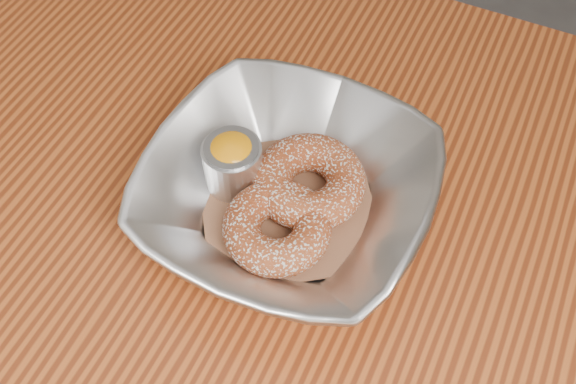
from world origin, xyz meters
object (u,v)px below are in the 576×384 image
at_px(table, 180,295).
at_px(serving_bowl, 288,193).
at_px(ramekin, 233,162).
at_px(donut_front, 277,227).
at_px(donut_back, 309,181).

bearing_deg(table, serving_bowl, 41.22).
height_order(serving_bowl, ramekin, ramekin).
height_order(table, ramekin, ramekin).
height_order(table, donut_front, donut_front).
height_order(serving_bowl, donut_front, serving_bowl).
xyz_separation_m(serving_bowl, donut_back, (0.01, 0.02, -0.00)).
bearing_deg(ramekin, table, -109.65).
relative_size(donut_back, donut_front, 1.08).
height_order(table, donut_back, donut_back).
bearing_deg(donut_front, ramekin, 147.68).
relative_size(table, donut_back, 12.57).
bearing_deg(ramekin, serving_bowl, -5.46).
xyz_separation_m(donut_back, ramekin, (-0.06, -0.01, 0.01)).
bearing_deg(donut_back, donut_front, -95.75).
height_order(table, serving_bowl, serving_bowl).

